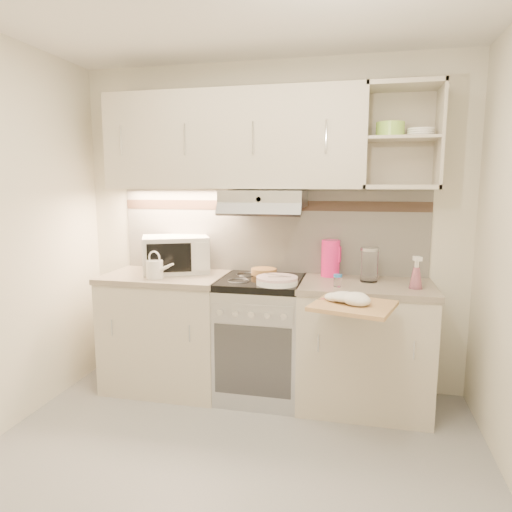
{
  "coord_description": "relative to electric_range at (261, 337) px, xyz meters",
  "views": [
    {
      "loc": [
        0.68,
        -2.1,
        1.58
      ],
      "look_at": [
        -0.01,
        0.95,
        1.09
      ],
      "focal_mm": 32.0,
      "sensor_mm": 36.0,
      "label": 1
    }
  ],
  "objects": [
    {
      "name": "electric_range",
      "position": [
        0.0,
        0.0,
        0.0
      ],
      "size": [
        0.6,
        0.6,
        0.9
      ],
      "color": "#B7B7BC",
      "rests_on": "ground"
    },
    {
      "name": "microwave",
      "position": [
        -0.71,
        0.12,
        0.59
      ],
      "size": [
        0.61,
        0.54,
        0.28
      ],
      "rotation": [
        0.0,
        0.0,
        0.43
      ],
      "color": "silver",
      "rests_on": "worktop_left"
    },
    {
      "name": "bread_loaf",
      "position": [
        -0.01,
        0.14,
        0.47
      ],
      "size": [
        0.19,
        0.19,
        0.05
      ],
      "primitive_type": "cylinder",
      "color": "#98593F",
      "rests_on": "electric_range"
    },
    {
      "name": "pink_pitcher",
      "position": [
        0.49,
        0.2,
        0.59
      ],
      "size": [
        0.15,
        0.14,
        0.27
      ],
      "rotation": [
        0.0,
        0.0,
        -0.29
      ],
      "color": "#FF1F79",
      "rests_on": "worktop_right"
    },
    {
      "name": "room_shell",
      "position": [
        0.0,
        -0.73,
        1.18
      ],
      "size": [
        3.04,
        2.84,
        2.52
      ],
      "color": "silver",
      "rests_on": "ground"
    },
    {
      "name": "base_cabinet_left",
      "position": [
        -0.75,
        0.0,
        -0.02
      ],
      "size": [
        0.9,
        0.6,
        0.86
      ],
      "primitive_type": "cube",
      "color": "beige",
      "rests_on": "ground"
    },
    {
      "name": "glass_jar",
      "position": [
        0.77,
        0.07,
        0.57
      ],
      "size": [
        0.13,
        0.13,
        0.24
      ],
      "rotation": [
        0.0,
        0.0,
        0.1
      ],
      "color": "silver",
      "rests_on": "worktop_right"
    },
    {
      "name": "worktop_right",
      "position": [
        0.75,
        0.0,
        0.43
      ],
      "size": [
        0.92,
        0.62,
        0.04
      ],
      "primitive_type": "cube",
      "color": "gray",
      "rests_on": "base_cabinet_right"
    },
    {
      "name": "cutting_board",
      "position": [
        0.67,
        -0.52,
        0.42
      ],
      "size": [
        0.54,
        0.51,
        0.02
      ],
      "primitive_type": "cube",
      "rotation": [
        0.0,
        0.0,
        -0.27
      ],
      "color": "tan",
      "rests_on": "base_cabinet_right"
    },
    {
      "name": "watering_can",
      "position": [
        -0.76,
        -0.16,
        0.52
      ],
      "size": [
        0.24,
        0.12,
        0.2
      ],
      "rotation": [
        0.0,
        0.0,
        -0.25
      ],
      "color": "white",
      "rests_on": "worktop_left"
    },
    {
      "name": "spice_jar",
      "position": [
        0.56,
        -0.15,
        0.49
      ],
      "size": [
        0.06,
        0.06,
        0.08
      ],
      "rotation": [
        0.0,
        0.0,
        0.24
      ],
      "color": "silver",
      "rests_on": "worktop_right"
    },
    {
      "name": "worktop_left",
      "position": [
        -0.75,
        0.0,
        0.43
      ],
      "size": [
        0.92,
        0.62,
        0.04
      ],
      "primitive_type": "cube",
      "color": "gray",
      "rests_on": "base_cabinet_left"
    },
    {
      "name": "base_cabinet_right",
      "position": [
        0.75,
        0.0,
        -0.02
      ],
      "size": [
        0.9,
        0.6,
        0.86
      ],
      "primitive_type": "cube",
      "color": "beige",
      "rests_on": "ground"
    },
    {
      "name": "ground",
      "position": [
        0.0,
        -1.1,
        -0.45
      ],
      "size": [
        3.0,
        3.0,
        0.0
      ],
      "primitive_type": "plane",
      "color": "gray",
      "rests_on": "ground"
    },
    {
      "name": "dish_towel",
      "position": [
        0.62,
        -0.54,
        0.47
      ],
      "size": [
        0.27,
        0.23,
        0.07
      ],
      "primitive_type": null,
      "rotation": [
        0.0,
        0.0,
        0.01
      ],
      "color": "white",
      "rests_on": "cutting_board"
    },
    {
      "name": "plate_stack",
      "position": [
        0.15,
        -0.16,
        0.48
      ],
      "size": [
        0.29,
        0.29,
        0.06
      ],
      "rotation": [
        0.0,
        0.0,
        -0.24
      ],
      "color": "white",
      "rests_on": "electric_range"
    },
    {
      "name": "spray_bottle",
      "position": [
        1.06,
        -0.09,
        0.54
      ],
      "size": [
        0.09,
        0.09,
        0.23
      ],
      "rotation": [
        0.0,
        0.0,
        0.26
      ],
      "color": "pink",
      "rests_on": "worktop_right"
    }
  ]
}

